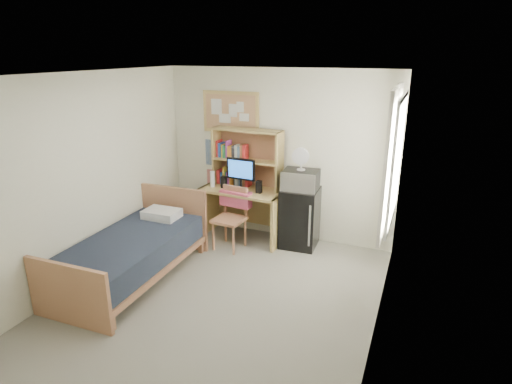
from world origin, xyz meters
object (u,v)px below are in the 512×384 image
at_px(desk_chair, 229,219).
at_px(speaker_left, 224,182).
at_px(bulletin_board, 231,112).
at_px(microwave, 301,180).
at_px(bed, 131,258).
at_px(desk, 243,214).
at_px(monitor, 241,175).
at_px(desk_fan, 301,160).
at_px(mini_fridge, 300,218).
at_px(speaker_right, 259,187).

distance_m(desk_chair, speaker_left, 0.64).
distance_m(bulletin_board, microwave, 1.54).
distance_m(desk_chair, bed, 1.52).
height_order(desk, microwave, microwave).
bearing_deg(microwave, monitor, -176.51).
bearing_deg(bulletin_board, desk, -44.09).
xyz_separation_m(bulletin_board, bed, (-0.48, -2.06, -1.63)).
bearing_deg(monitor, desk, 90.00).
relative_size(bed, microwave, 4.13).
distance_m(desk_chair, desk_fan, 1.37).
bearing_deg(bulletin_board, desk_fan, -13.10).
relative_size(mini_fridge, monitor, 1.84).
bearing_deg(speaker_right, desk_chair, -129.54).
xyz_separation_m(desk_chair, speaker_right, (0.33, 0.35, 0.43)).
bearing_deg(desk_fan, mini_fridge, 90.00).
bearing_deg(speaker_right, desk_fan, 14.46).
height_order(desk_chair, bed, desk_chair).
bearing_deg(bed, desk_chair, 58.18).
relative_size(desk_chair, desk_fan, 3.09).
xyz_separation_m(desk_chair, speaker_left, (-0.27, 0.39, 0.43)).
bearing_deg(desk_chair, speaker_right, 52.71).
xyz_separation_m(desk_chair, microwave, (0.94, 0.47, 0.58)).
xyz_separation_m(bed, desk_fan, (1.72, 1.77, 1.05)).
height_order(desk, speaker_left, speaker_left).
relative_size(bulletin_board, desk_fan, 3.12).
xyz_separation_m(bulletin_board, desk_chair, (0.30, -0.76, -1.45)).
bearing_deg(bulletin_board, speaker_left, -84.78).
bearing_deg(bed, monitor, 63.26).
distance_m(monitor, speaker_left, 0.34).
height_order(bed, microwave, microwave).
distance_m(mini_fridge, microwave, 0.60).
distance_m(bulletin_board, desk_chair, 1.67).
height_order(speaker_left, microwave, microwave).
xyz_separation_m(speaker_left, microwave, (1.20, 0.08, 0.15)).
height_order(monitor, microwave, monitor).
bearing_deg(monitor, bed, -112.40).
bearing_deg(bulletin_board, mini_fridge, -12.23).
xyz_separation_m(bulletin_board, desk_fan, (1.24, -0.29, -0.58)).
bearing_deg(speaker_left, mini_fridge, 8.28).
distance_m(speaker_right, desk_fan, 0.76).
bearing_deg(speaker_left, microwave, 7.33).
distance_m(desk, desk_fan, 1.30).
height_order(desk, desk_fan, desk_fan).
distance_m(mini_fridge, monitor, 1.09).
relative_size(desk_chair, speaker_left, 5.10).
height_order(desk_chair, desk_fan, desk_fan).
distance_m(bed, desk_fan, 2.68).
distance_m(mini_fridge, speaker_left, 1.29).
distance_m(desk, bed, 1.92).
bearing_deg(monitor, desk_chair, -91.46).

